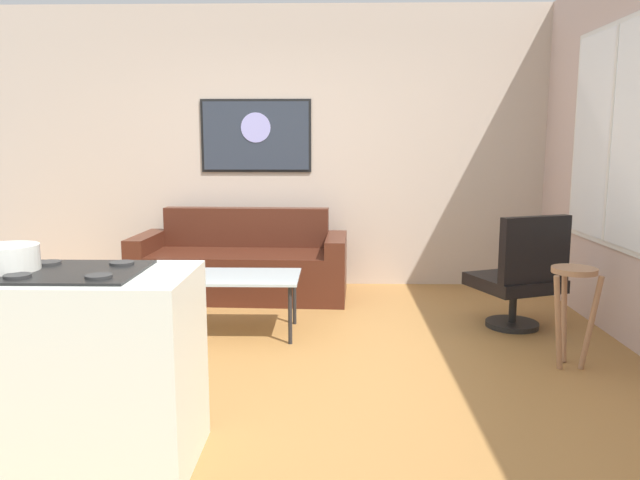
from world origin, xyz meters
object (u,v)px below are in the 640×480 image
Objects in this scene: couch at (242,267)px; bar_stool at (573,294)px; coffee_table at (229,280)px; armchair at (521,276)px; mixing_bowl at (7,260)px; wall_painting at (256,136)px.

bar_stool is at bearing -37.05° from couch.
armchair reaches higher than coffee_table.
mixing_bowl reaches higher than bar_stool.
armchair is at bearing -23.56° from couch.
wall_painting is (-2.33, 2.34, 1.03)m from bar_stool.
armchair is 0.81m from bar_stool.
couch is at bearing 156.44° from armchair.
wall_painting reaches higher than mixing_bowl.
armchair is 2.93m from wall_painting.
bar_stool is 2.46× the size of mixing_bowl.
mixing_bowl is 0.24× the size of wall_painting.
bar_stool is at bearing -15.93° from coffee_table.
mixing_bowl reaches higher than couch.
couch is 1.87× the size of coffee_table.
couch is at bearing -100.06° from wall_painting.
coffee_table is 2.11m from mixing_bowl.
mixing_bowl is at bearing -100.05° from wall_painting.
coffee_table is 0.97× the size of wall_painting.
bar_stool is (0.08, -0.81, 0.06)m from armchair.
mixing_bowl reaches higher than coffee_table.
wall_painting is at bearing 89.51° from coffee_table.
bar_stool is at bearing -84.06° from armchair.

